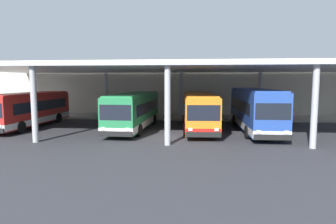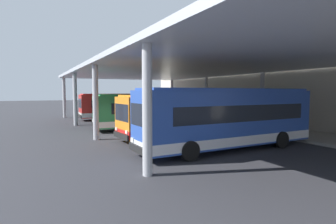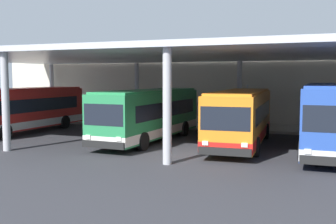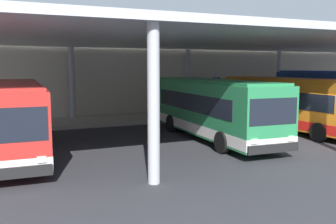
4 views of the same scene
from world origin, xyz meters
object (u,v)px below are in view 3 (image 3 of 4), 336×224
object	(u,v)px
bus_second_bay	(149,114)
bus_middle_bay	(241,117)
banner_sign	(247,104)
bus_nearest_bay	(26,109)
bus_far_bay	(329,117)

from	to	relation	value
bus_second_bay	bus_middle_bay	world-z (taller)	same
bus_second_bay	banner_sign	size ratio (longest dim) A/B	3.32
bus_nearest_bay	bus_far_bay	bearing A→B (deg)	-0.50
bus_middle_bay	bus_second_bay	bearing A→B (deg)	-176.48
bus_second_bay	bus_far_bay	xyz separation A→B (m)	(10.36, 0.23, 0.19)
bus_far_bay	banner_sign	xyz separation A→B (m)	(-5.68, 7.25, 0.14)
banner_sign	bus_far_bay	bearing A→B (deg)	-51.91
bus_second_bay	bus_far_bay	size ratio (longest dim) A/B	0.93
banner_sign	bus_nearest_bay	bearing A→B (deg)	-154.10
banner_sign	bus_middle_bay	bearing A→B (deg)	-82.31
banner_sign	bus_second_bay	bearing A→B (deg)	-121.99
bus_middle_bay	bus_far_bay	size ratio (longest dim) A/B	0.94
bus_middle_bay	banner_sign	bearing A→B (deg)	97.69
bus_second_bay	bus_nearest_bay	bearing A→B (deg)	177.63
bus_second_bay	bus_middle_bay	xyz separation A→B (m)	(5.64, 0.35, 0.00)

